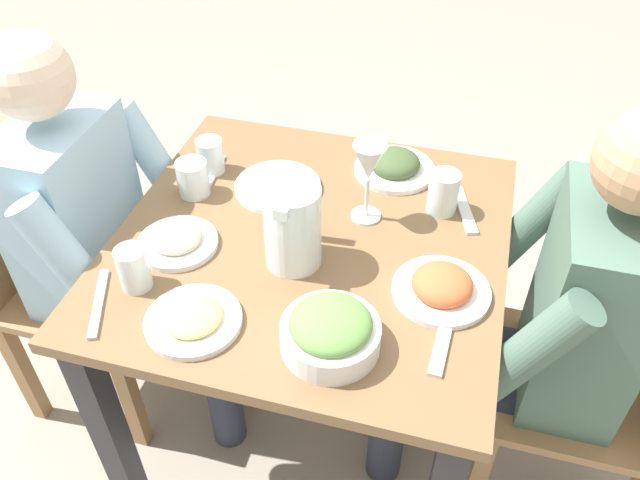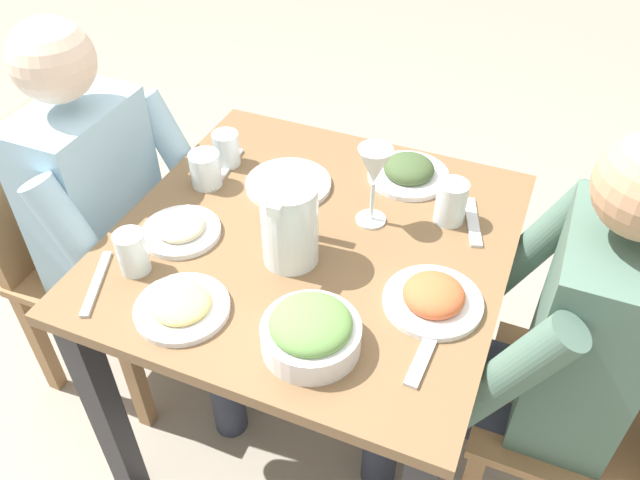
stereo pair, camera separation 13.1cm
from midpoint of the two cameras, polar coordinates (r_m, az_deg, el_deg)
ground_plane at (r=2.01m, az=1.37°, el=-16.20°), size 8.00×8.00×0.00m
dining_table at (r=1.52m, az=1.74°, el=-3.68°), size 0.86×0.86×0.75m
chair_near at (r=1.62m, az=27.06°, el=-13.43°), size 0.40×0.40×0.87m
chair_far at (r=1.91m, az=-19.03°, el=-0.43°), size 0.40×0.40×0.87m
diner_near at (r=1.48m, az=21.15°, el=-8.35°), size 0.48×0.53×1.16m
diner_far at (r=1.71m, az=-14.76°, el=1.43°), size 0.48×0.53×1.16m
water_pitcher at (r=1.32m, az=0.13°, el=1.38°), size 0.16×0.12×0.19m
salad_bowl at (r=1.18m, az=2.37°, el=-8.26°), size 0.19×0.19×0.09m
plate_beans at (r=1.45m, az=-9.79°, el=0.85°), size 0.18×0.18×0.04m
plate_yoghurt at (r=1.57m, az=-0.46°, el=5.22°), size 0.21×0.21×0.05m
plate_rice_curry at (r=1.30m, az=12.91°, el=-5.13°), size 0.20×0.20×0.06m
plate_dolmas at (r=1.62m, az=10.20°, el=5.96°), size 0.20×0.20×0.06m
plate_fries at (r=1.28m, az=-9.36°, el=-5.96°), size 0.19×0.19×0.04m
water_glass_far_right at (r=1.64m, az=-6.07°, el=8.00°), size 0.07×0.07×0.09m
water_glass_near_right at (r=1.36m, az=-13.77°, el=-1.18°), size 0.06×0.06×0.10m
water_glass_far_left at (r=1.57m, az=-7.83°, el=6.16°), size 0.08×0.08×0.09m
water_glass_by_pitcher at (r=1.49m, az=14.07°, el=3.19°), size 0.07×0.07×0.10m
wine_glass at (r=1.40m, az=7.53°, el=6.09°), size 0.08×0.08×0.20m
fork_near at (r=1.52m, az=15.84°, el=1.48°), size 0.17×0.08×0.01m
knife_near at (r=1.64m, az=-6.08°, el=6.19°), size 0.19×0.04×0.01m
fork_far at (r=1.23m, az=12.40°, el=-9.85°), size 0.17×0.03×0.01m
knife_far at (r=1.38m, az=-16.75°, el=-3.81°), size 0.18×0.09×0.01m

